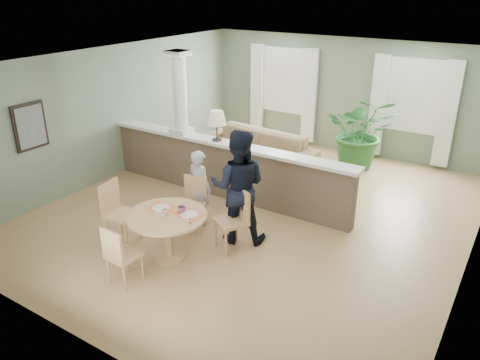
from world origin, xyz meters
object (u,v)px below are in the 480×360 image
Objects in this scene: child_person at (200,187)px; man_person at (238,187)px; chair_far_man at (235,217)px; houseplant at (361,132)px; dining_table at (168,223)px; sofa at (254,151)px; chair_side at (117,210)px; chair_far_boy at (194,201)px; chair_near at (120,254)px.

child_person is 0.90m from man_person.
chair_far_man is 0.53× the size of man_person.
houseplant is 5.28m from dining_table.
chair_side is (-0.18, -3.89, 0.16)m from sofa.
man_person is at bearing 143.00° from chair_far_man.
man_person is (-0.56, -4.13, 0.11)m from houseplant.
child_person is (-0.97, 0.38, 0.12)m from chair_far_man.
houseplant is 1.67× the size of chair_far_man.
houseplant is 5.64m from chair_side.
sofa is 3.92m from dining_table.
man_person reaches higher than child_person.
chair_side reaches higher than dining_table.
chair_far_boy reaches higher than chair_near.
chair_side is at bearing -124.55° from chair_far_man.
sofa is at bearing 101.87° from dining_table.
sofa is 2.81× the size of chair_far_man.
child_person is at bearing -38.95° from chair_side.
chair_far_man is 0.74× the size of child_person.
chair_far_man is at bearing -27.77° from chair_far_boy.
houseplant is 1.24× the size of child_person.
child_person reaches higher than chair_far_man.
dining_table is 1.35× the size of chair_near.
sofa is at bearing 83.63° from chair_far_boy.
chair_far_man is at bearing -71.92° from chair_side.
man_person is (0.85, -0.12, 0.26)m from child_person.
chair_near is at bearing -140.93° from chair_side.
chair_near is 0.67× the size of child_person.
chair_side reaches higher than chair_near.
sofa is at bearing 145.45° from chair_far_man.
chair_far_man reaches higher than sofa.
chair_side reaches higher than sofa.
dining_table is 1.18× the size of chair_side.
chair_far_boy is 1.84m from chair_near.
chair_far_man is at bearing -59.09° from sofa.
chair_side reaches higher than chair_far_boy.
houseplant is 1.80× the size of chair_far_boy.
man_person reaches higher than chair_near.
chair_side is 0.77× the size of child_person.
chair_side is at bearing -87.91° from sofa.
man_person is (0.84, 0.08, 0.43)m from chair_far_boy.
houseplant is (1.95, 1.32, 0.42)m from sofa.
chair_far_boy is 0.69× the size of child_person.
man_person reaches higher than chair_side.
chair_side is (-0.89, 0.83, 0.07)m from chair_near.
chair_far_man is (0.95, -0.18, 0.04)m from chair_far_boy.
sofa is 2.95m from chair_far_boy.
chair_side is (-1.69, -0.83, 0.02)m from chair_far_man.
chair_far_boy is 0.96m from chair_far_man.
chair_near is at bearing -101.62° from houseplant.
child_person reaches higher than sofa.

